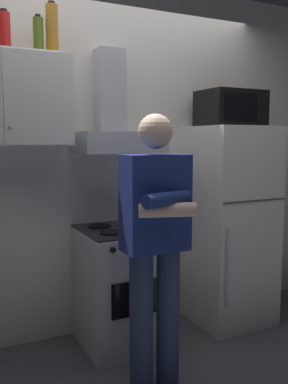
# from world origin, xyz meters

# --- Properties ---
(ground_plane) EXTENTS (7.00, 7.00, 0.00)m
(ground_plane) POSITION_xyz_m (0.00, 0.00, 0.00)
(ground_plane) COLOR #4C4C51
(back_wall_tiled) EXTENTS (4.80, 0.10, 2.70)m
(back_wall_tiled) POSITION_xyz_m (0.00, 0.60, 1.35)
(back_wall_tiled) COLOR silver
(back_wall_tiled) RESTS_ON ground_plane
(stove_oven) EXTENTS (0.60, 0.62, 0.87)m
(stove_oven) POSITION_xyz_m (-0.05, 0.25, 0.43)
(stove_oven) COLOR silver
(stove_oven) RESTS_ON ground_plane
(range_hood) EXTENTS (0.60, 0.44, 0.75)m
(range_hood) POSITION_xyz_m (-0.05, 0.38, 1.60)
(range_hood) COLOR #B7BABF
(refrigerator) EXTENTS (0.60, 0.62, 1.60)m
(refrigerator) POSITION_xyz_m (0.90, 0.25, 0.80)
(refrigerator) COLOR white
(refrigerator) RESTS_ON ground_plane
(microwave) EXTENTS (0.48, 0.37, 0.28)m
(microwave) POSITION_xyz_m (0.90, 0.27, 1.74)
(microwave) COLOR black
(microwave) RESTS_ON refrigerator
(person_standing) EXTENTS (0.38, 0.33, 1.64)m
(person_standing) POSITION_xyz_m (-0.10, -0.36, 0.90)
(person_standing) COLOR navy
(person_standing) RESTS_ON ground_plane
(cooking_pot) EXTENTS (0.30, 0.20, 0.10)m
(cooking_pot) POSITION_xyz_m (0.08, 0.13, 0.92)
(cooking_pot) COLOR #B7BABF
(cooking_pot) RESTS_ON stove_oven
(bottle_soda_red) EXTENTS (0.08, 0.08, 0.25)m
(bottle_soda_red) POSITION_xyz_m (-0.80, 0.36, 2.17)
(bottle_soda_red) COLOR red
(bottle_soda_red) RESTS_ON upper_cabinet
(bottle_olive_oil) EXTENTS (0.07, 0.07, 0.25)m
(bottle_olive_oil) POSITION_xyz_m (-0.59, 0.37, 2.17)
(bottle_olive_oil) COLOR #4C6B19
(bottle_olive_oil) RESTS_ON upper_cabinet
(bottle_liquor_amber) EXTENTS (0.08, 0.08, 0.34)m
(bottle_liquor_amber) POSITION_xyz_m (-0.50, 0.36, 2.21)
(bottle_liquor_amber) COLOR #B7721E
(bottle_liquor_amber) RESTS_ON upper_cabinet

